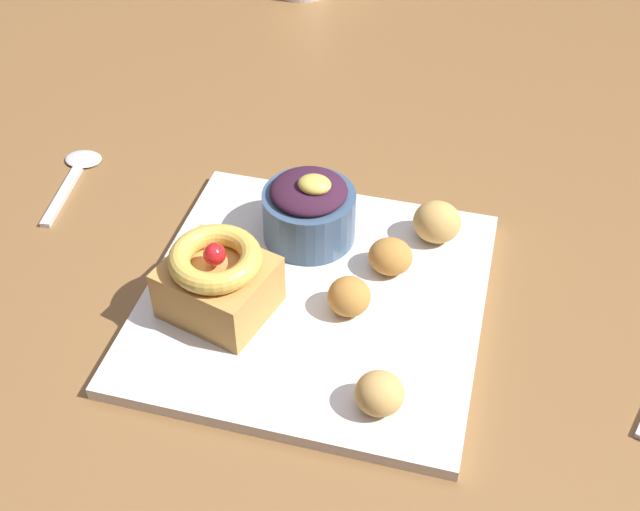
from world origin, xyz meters
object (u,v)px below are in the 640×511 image
object	(u,v)px
fritter_back	(437,222)
cake_slice	(218,280)
fritter_middle	(351,297)
front_plate	(314,299)
berry_ramekin	(309,210)
spoon	(75,174)
fritter_extra	(390,256)
fritter_front	(379,393)

from	to	relation	value
fritter_back	cake_slice	bearing A→B (deg)	-140.45
fritter_middle	fritter_back	size ratio (longest dim) A/B	0.82
front_plate	fritter_middle	bearing A→B (deg)	-17.26
berry_ramekin	spoon	xyz separation A→B (m)	(-0.27, 0.04, -0.04)
spoon	fritter_middle	bearing A→B (deg)	-118.40
berry_ramekin	spoon	size ratio (longest dim) A/B	0.68
fritter_back	spoon	xyz separation A→B (m)	(-0.38, 0.01, -0.03)
berry_ramekin	fritter_back	xyz separation A→B (m)	(0.12, 0.03, -0.01)
front_plate	fritter_back	xyz separation A→B (m)	(0.09, 0.10, 0.03)
cake_slice	fritter_back	xyz separation A→B (m)	(0.16, 0.14, -0.01)
fritter_extra	spoon	world-z (taller)	fritter_extra
fritter_front	spoon	distance (m)	0.43
fritter_back	front_plate	bearing A→B (deg)	-132.28
berry_ramekin	fritter_front	bearing A→B (deg)	-59.86
fritter_extra	front_plate	bearing A→B (deg)	-140.66
fritter_extra	berry_ramekin	bearing A→B (deg)	162.35
fritter_front	fritter_back	bearing A→B (deg)	86.48
fritter_back	fritter_extra	size ratio (longest dim) A/B	1.12
front_plate	cake_slice	world-z (taller)	cake_slice
fritter_middle	spoon	size ratio (longest dim) A/B	0.29
front_plate	fritter_front	xyz separation A→B (m)	(0.08, -0.10, 0.02)
berry_ramekin	spoon	bearing A→B (deg)	171.13
berry_ramekin	fritter_back	bearing A→B (deg)	13.11
berry_ramekin	fritter_back	world-z (taller)	berry_ramekin
front_plate	fritter_extra	world-z (taller)	fritter_extra
front_plate	fritter_front	distance (m)	0.13
fritter_middle	fritter_extra	xyz separation A→B (m)	(0.02, 0.06, -0.00)
cake_slice	fritter_extra	xyz separation A→B (m)	(0.13, 0.08, -0.02)
berry_ramekin	fritter_front	size ratio (longest dim) A/B	2.28
front_plate	berry_ramekin	distance (m)	0.09
fritter_extra	fritter_back	bearing A→B (deg)	57.74
cake_slice	fritter_front	world-z (taller)	cake_slice
fritter_front	fritter_middle	xyz separation A→B (m)	(-0.04, 0.09, 0.00)
cake_slice	front_plate	bearing A→B (deg)	25.91
cake_slice	fritter_back	size ratio (longest dim) A/B	2.29
front_plate	spoon	world-z (taller)	front_plate
berry_ramekin	fritter_middle	bearing A→B (deg)	-54.81
front_plate	fritter_back	bearing A→B (deg)	47.72
berry_ramekin	fritter_middle	size ratio (longest dim) A/B	2.34
cake_slice	spoon	world-z (taller)	cake_slice
front_plate	fritter_middle	world-z (taller)	fritter_middle
fritter_back	fritter_extra	world-z (taller)	fritter_back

